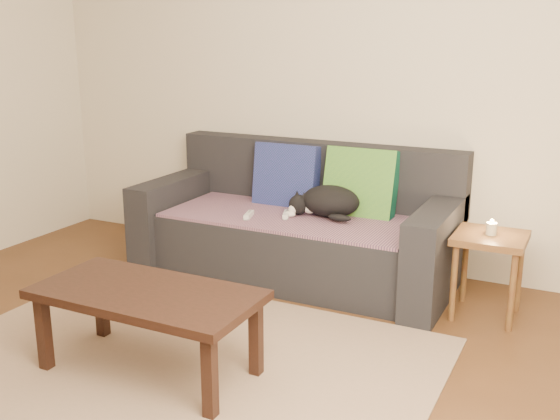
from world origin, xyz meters
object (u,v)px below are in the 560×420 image
Objects in this scene: sofa at (298,231)px; wii_remote_b at (286,215)px; coffee_table at (147,301)px; cat at (327,202)px; side_table at (490,249)px; wii_remote_a at (249,215)px.

wii_remote_b is (-0.02, -0.14, 0.15)m from sofa.
wii_remote_b reaches higher than coffee_table.
coffee_table is (-0.05, -1.41, -0.08)m from wii_remote_b.
cat is at bearing 79.77° from coffee_table.
coffee_table is at bearing -92.39° from sofa.
sofa is at bearing -28.02° from wii_remote_b.
wii_remote_a is at bearing -175.40° from side_table.
coffee_table is (0.17, -1.30, -0.08)m from wii_remote_a.
cat is (0.21, -0.01, 0.23)m from sofa.
side_table is at bearing -100.61° from wii_remote_a.
sofa is 4.24× the size of side_table.
wii_remote_a is 0.25m from wii_remote_b.
wii_remote_a is (-0.23, -0.26, 0.15)m from sofa.
wii_remote_b is at bearing -133.79° from cat.
cat is 3.39× the size of wii_remote_b.
wii_remote_b is 1.29m from side_table.
coffee_table is at bearing 157.90° from wii_remote_b.
sofa is 1.28m from side_table.
sofa reaches higher than wii_remote_b.
cat is at bearing -1.68° from sofa.
side_table is at bearing 9.29° from cat.
wii_remote_b is at bearing 88.15° from coffee_table.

